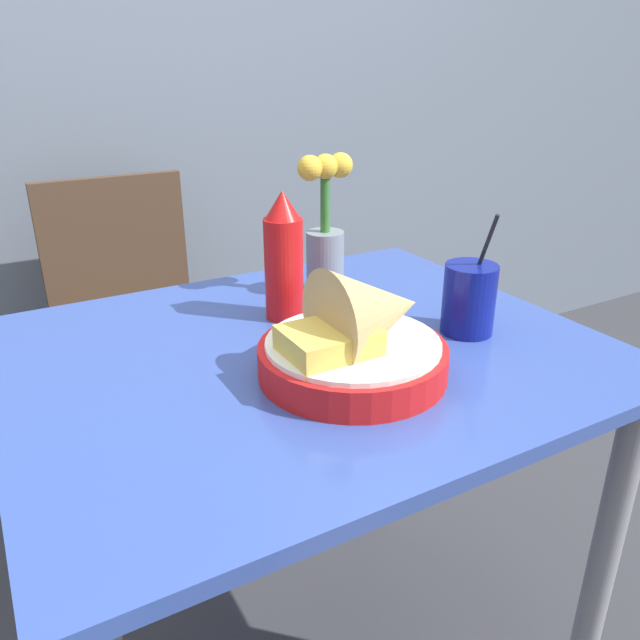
# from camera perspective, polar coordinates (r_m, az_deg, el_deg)

# --- Properties ---
(wall_window) EXTENTS (7.00, 0.06, 2.60)m
(wall_window) POSITION_cam_1_polar(r_m,az_deg,el_deg) (2.04, -18.74, 24.16)
(wall_window) COLOR slate
(wall_window) RESTS_ON ground_plane
(dining_table) EXTENTS (0.96, 0.80, 0.78)m
(dining_table) POSITION_cam_1_polar(r_m,az_deg,el_deg) (1.10, -1.30, -8.31)
(dining_table) COLOR #334C9E
(dining_table) RESTS_ON ground_plane
(chair_far_window) EXTENTS (0.40, 0.40, 0.92)m
(chair_far_window) POSITION_cam_1_polar(r_m,az_deg,el_deg) (1.84, -16.94, 0.39)
(chair_far_window) COLOR #473323
(chair_far_window) RESTS_ON ground_plane
(food_basket) EXTENTS (0.29, 0.29, 0.17)m
(food_basket) POSITION_cam_1_polar(r_m,az_deg,el_deg) (0.93, 3.69, -1.59)
(food_basket) COLOR red
(food_basket) RESTS_ON dining_table
(ketchup_bottle) EXTENTS (0.07, 0.07, 0.24)m
(ketchup_bottle) POSITION_cam_1_polar(r_m,az_deg,el_deg) (1.12, -3.34, 5.67)
(ketchup_bottle) COLOR red
(ketchup_bottle) RESTS_ON dining_table
(drink_cup) EXTENTS (0.09, 0.09, 0.21)m
(drink_cup) POSITION_cam_1_polar(r_m,az_deg,el_deg) (1.10, 13.45, 1.70)
(drink_cup) COLOR navy
(drink_cup) RESTS_ON dining_table
(flower_vase) EXTENTS (0.11, 0.08, 0.28)m
(flower_vase) POSITION_cam_1_polar(r_m,az_deg,el_deg) (1.23, 0.47, 7.89)
(flower_vase) COLOR gray
(flower_vase) RESTS_ON dining_table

